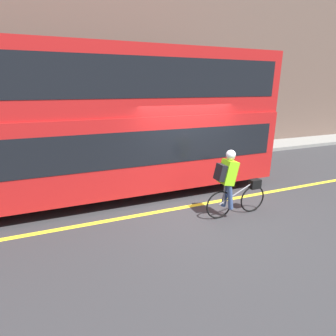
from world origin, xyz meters
TOP-DOWN VIEW (x-y plane):
  - ground_plane at (0.00, 0.00)m, footprint 80.00×80.00m
  - road_center_line at (0.00, 0.12)m, footprint 50.00×0.14m
  - sidewalk_curb at (0.00, 4.88)m, footprint 60.00×1.69m
  - building_facade at (0.00, 5.88)m, footprint 60.00×0.30m
  - bus at (-2.98, 1.76)m, footprint 11.55×2.50m
  - cyclist_on_bike at (0.54, -0.69)m, footprint 1.61×0.32m
  - trash_bin at (4.82, 4.80)m, footprint 0.44×0.44m
  - street_sign_post at (5.63, 4.79)m, footprint 0.36×0.09m

SIDE VIEW (x-z plane):
  - ground_plane at x=0.00m, z-range 0.00..0.00m
  - road_center_line at x=0.00m, z-range 0.00..0.01m
  - sidewalk_curb at x=0.00m, z-range 0.00..0.16m
  - trash_bin at x=4.82m, z-range 0.16..1.04m
  - cyclist_on_bike at x=0.54m, z-range 0.06..1.67m
  - street_sign_post at x=5.63m, z-range 0.30..2.57m
  - bus at x=-2.98m, z-range 0.22..4.06m
  - building_facade at x=0.00m, z-range 0.00..8.20m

